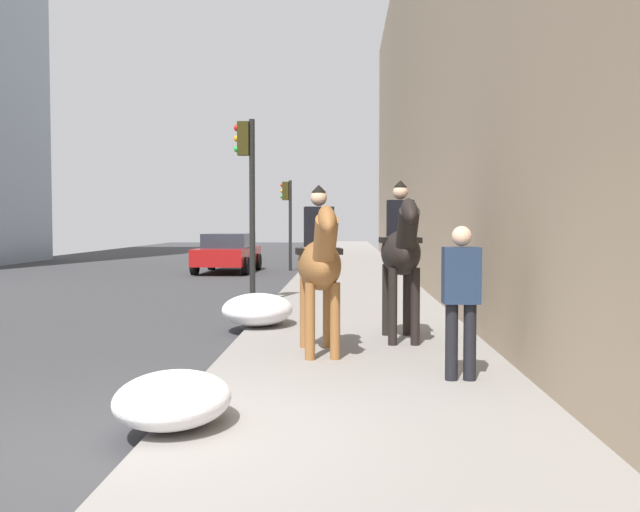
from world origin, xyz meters
The scene contains 9 objects.
sidewalk_slab centered at (0.00, -1.84, 0.06)m, with size 120.00×3.67×0.12m, color gray.
mounted_horse_near centered at (3.60, -1.30, 1.34)m, with size 2.15×0.75×2.24m.
mounted_horse_far centered at (4.72, -2.45, 1.45)m, with size 2.15×0.62×2.36m.
pedestrian_greeting centered at (2.09, -2.90, 1.10)m, with size 0.26×0.40×1.70m.
car_mid_lane centered at (20.75, 2.71, 0.77)m, with size 4.43×2.15×1.44m.
traffic_light_near_curb centered at (9.24, 0.40, 2.68)m, with size 0.20×0.44×4.01m.
traffic_light_far_curb centered at (21.75, 0.56, 2.33)m, with size 0.20×0.44×3.45m.
snow_pile_near centered at (0.24, -0.15, 0.34)m, with size 1.29×1.00×0.45m, color white.
snow_pile_far centered at (6.25, -0.15, 0.39)m, with size 1.55×1.19×0.54m, color white.
Camera 1 is at (-5.85, -1.63, 1.86)m, focal length 40.56 mm.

